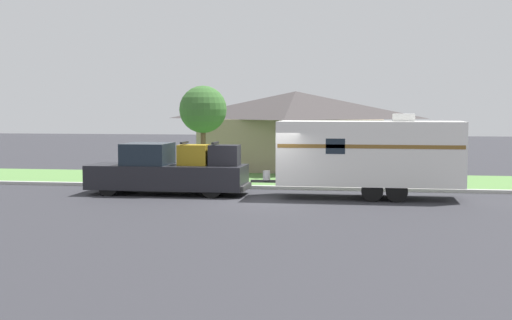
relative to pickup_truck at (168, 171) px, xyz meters
name	(u,v)px	position (x,y,z in m)	size (l,w,h in m)	color
ground_plane	(265,201)	(4.08, -1.40, -0.91)	(120.00, 120.00, 0.00)	#2D2D33
curb_strip	(278,188)	(4.08, 2.35, -0.84)	(80.00, 0.30, 0.14)	#ADADA8
lawn_strip	(288,180)	(4.08, 6.00, -0.90)	(80.00, 7.00, 0.03)	#568442
house_across_street	(296,128)	(3.73, 12.74, 1.32)	(10.42, 7.97, 4.32)	gray
pickup_truck	(168,171)	(0.00, 0.00, 0.00)	(6.32, 2.08, 2.09)	black
travel_trailer	(370,153)	(7.87, 0.00, 0.79)	(7.98, 2.26, 3.20)	black
mailbox	(365,164)	(7.68, 3.28, 0.14)	(0.48, 0.20, 1.37)	brown
tree_in_yard	(203,110)	(0.02, 5.92, 2.39)	(2.25, 2.25, 4.46)	brown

